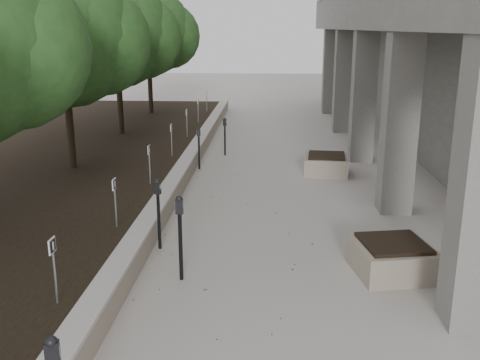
% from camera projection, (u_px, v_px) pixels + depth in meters
% --- Properties ---
extents(ground, '(90.00, 90.00, 0.00)m').
position_uv_depth(ground, '(224.00, 355.00, 7.07)').
color(ground, '#B0ABA2').
rests_on(ground, ground).
extents(retaining_wall, '(0.39, 26.00, 0.50)m').
position_uv_depth(retaining_wall, '(187.00, 165.00, 15.76)').
color(retaining_wall, tan).
rests_on(retaining_wall, ground).
extents(planting_bed, '(7.00, 26.00, 0.40)m').
position_uv_depth(planting_bed, '(62.00, 165.00, 15.98)').
color(planting_bed, black).
rests_on(planting_bed, ground).
extents(crabapple_tree_3, '(4.60, 4.00, 5.44)m').
position_uv_depth(crabapple_tree_3, '(65.00, 66.00, 14.19)').
color(crabapple_tree_3, '#214C1D').
rests_on(crabapple_tree_3, planting_bed).
extents(crabapple_tree_4, '(4.60, 4.00, 5.44)m').
position_uv_depth(crabapple_tree_4, '(117.00, 56.00, 19.00)').
color(crabapple_tree_4, '#214C1D').
rests_on(crabapple_tree_4, planting_bed).
extents(crabapple_tree_5, '(4.60, 4.00, 5.44)m').
position_uv_depth(crabapple_tree_5, '(149.00, 50.00, 23.81)').
color(crabapple_tree_5, '#214C1D').
rests_on(crabapple_tree_5, planting_bed).
extents(parking_sign_2, '(0.04, 0.22, 0.96)m').
position_uv_depth(parking_sign_2, '(55.00, 271.00, 7.45)').
color(parking_sign_2, black).
rests_on(parking_sign_2, planting_bed).
extents(parking_sign_3, '(0.04, 0.22, 0.96)m').
position_uv_depth(parking_sign_3, '(115.00, 203.00, 10.33)').
color(parking_sign_3, black).
rests_on(parking_sign_3, planting_bed).
extents(parking_sign_4, '(0.04, 0.22, 0.96)m').
position_uv_depth(parking_sign_4, '(150.00, 165.00, 13.22)').
color(parking_sign_4, black).
rests_on(parking_sign_4, planting_bed).
extents(parking_sign_5, '(0.04, 0.22, 0.96)m').
position_uv_depth(parking_sign_5, '(172.00, 140.00, 16.10)').
color(parking_sign_5, black).
rests_on(parking_sign_5, planting_bed).
extents(parking_sign_6, '(0.04, 0.22, 0.96)m').
position_uv_depth(parking_sign_6, '(187.00, 123.00, 18.99)').
color(parking_sign_6, black).
rests_on(parking_sign_6, planting_bed).
extents(parking_sign_7, '(0.04, 0.22, 0.96)m').
position_uv_depth(parking_sign_7, '(198.00, 110.00, 21.87)').
color(parking_sign_7, black).
rests_on(parking_sign_7, planting_bed).
extents(parking_sign_8, '(0.04, 0.22, 0.96)m').
position_uv_depth(parking_sign_8, '(207.00, 101.00, 24.76)').
color(parking_sign_8, black).
rests_on(parking_sign_8, planting_bed).
extents(parking_meter_2, '(0.15, 0.11, 1.47)m').
position_uv_depth(parking_meter_2, '(180.00, 238.00, 8.99)').
color(parking_meter_2, black).
rests_on(parking_meter_2, ground).
extents(parking_meter_3, '(0.16, 0.13, 1.38)m').
position_uv_depth(parking_meter_3, '(159.00, 214.00, 10.29)').
color(parking_meter_3, black).
rests_on(parking_meter_3, ground).
extents(parking_meter_4, '(0.13, 0.10, 1.27)m').
position_uv_depth(parking_meter_4, '(199.00, 148.00, 16.17)').
color(parking_meter_4, black).
rests_on(parking_meter_4, ground).
extents(parking_meter_5, '(0.14, 0.11, 1.25)m').
position_uv_depth(parking_meter_5, '(225.00, 137.00, 17.94)').
color(parking_meter_5, black).
rests_on(parking_meter_5, ground).
extents(planter_front, '(1.45, 1.45, 0.58)m').
position_uv_depth(planter_front, '(392.00, 257.00, 9.35)').
color(planter_front, tan).
rests_on(planter_front, ground).
extents(planter_back, '(1.33, 1.33, 0.57)m').
position_uv_depth(planter_back, '(326.00, 164.00, 15.75)').
color(planter_back, tan).
rests_on(planter_back, ground).
extents(berry_scatter, '(3.30, 14.10, 0.02)m').
position_uv_depth(berry_scatter, '(239.00, 222.00, 11.88)').
color(berry_scatter, maroon).
rests_on(berry_scatter, ground).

